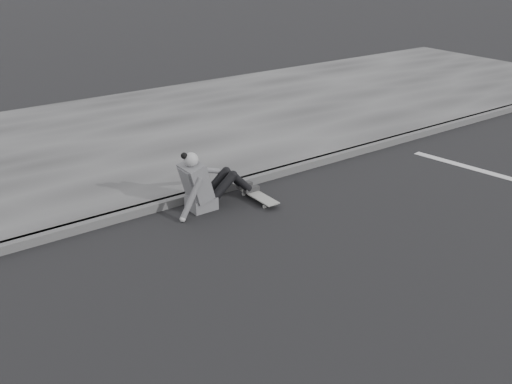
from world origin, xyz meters
The scene contains 5 objects.
ground centered at (0.00, 0.00, 0.00)m, with size 80.00×80.00×0.00m, color black.
curb centered at (0.00, 2.58, 0.06)m, with size 24.00×0.16×0.12m, color #464646.
sidewalk centered at (0.00, 5.60, 0.06)m, with size 24.00×6.00×0.12m, color #3D3D3D.
skateboard centered at (0.32, 2.00, 0.07)m, with size 0.20×0.78×0.09m.
seated_woman centered at (-0.41, 2.25, 0.36)m, with size 1.38×0.46×0.88m.
Camera 1 is at (-4.06, -4.08, 3.47)m, focal length 40.00 mm.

